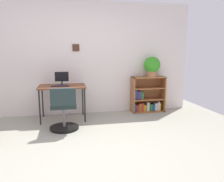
# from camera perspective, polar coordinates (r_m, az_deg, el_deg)

# --- Properties ---
(ground_plane) EXTENTS (6.24, 6.24, 0.00)m
(ground_plane) POSITION_cam_1_polar(r_m,az_deg,el_deg) (3.22, -6.10, -15.53)
(ground_plane) COLOR #9A9A89
(wall_back) EXTENTS (5.20, 0.12, 2.48)m
(wall_back) POSITION_cam_1_polar(r_m,az_deg,el_deg) (5.06, -8.82, 8.19)
(wall_back) COLOR silver
(wall_back) RESTS_ON ground_plane
(desk) EXTENTS (0.94, 0.64, 0.71)m
(desk) POSITION_cam_1_polar(r_m,az_deg,el_deg) (4.65, -12.61, 0.67)
(desk) COLOR brown
(desk) RESTS_ON ground_plane
(monitor) EXTENTS (0.28, 0.20, 0.28)m
(monitor) POSITION_cam_1_polar(r_m,az_deg,el_deg) (4.67, -12.72, 3.02)
(monitor) COLOR #262628
(monitor) RESTS_ON desk
(keyboard) EXTENTS (0.35, 0.14, 0.02)m
(keyboard) POSITION_cam_1_polar(r_m,az_deg,el_deg) (4.51, -13.16, 1.22)
(keyboard) COLOR #27202E
(keyboard) RESTS_ON desk
(office_chair) EXTENTS (0.52, 0.55, 0.79)m
(office_chair) POSITION_cam_1_polar(r_m,az_deg,el_deg) (4.05, -12.24, -5.19)
(office_chair) COLOR black
(office_chair) RESTS_ON ground_plane
(bookshelf_low) EXTENTS (0.77, 0.30, 0.82)m
(bookshelf_low) POSITION_cam_1_polar(r_m,az_deg,el_deg) (5.29, 8.88, -1.37)
(bookshelf_low) COLOR #975B31
(bookshelf_low) RESTS_ON ground_plane
(potted_plant_on_shelf) EXTENTS (0.37, 0.37, 0.46)m
(potted_plant_on_shelf) POSITION_cam_1_polar(r_m,az_deg,el_deg) (5.18, 10.23, 6.35)
(potted_plant_on_shelf) COLOR #9E6642
(potted_plant_on_shelf) RESTS_ON bookshelf_low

